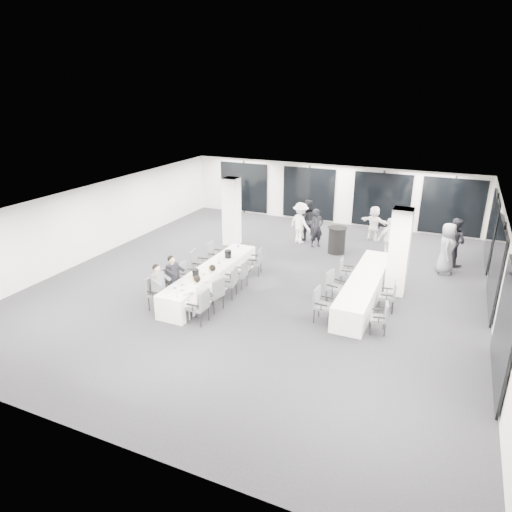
{
  "coord_description": "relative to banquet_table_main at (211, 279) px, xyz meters",
  "views": [
    {
      "loc": [
        5.56,
        -13.08,
        6.31
      ],
      "look_at": [
        -0.18,
        -0.2,
        1.01
      ],
      "focal_mm": 32.0,
      "sensor_mm": 36.0,
      "label": 1
    }
  ],
  "objects": [
    {
      "name": "room",
      "position": [
        2.22,
        2.3,
        1.01
      ],
      "size": [
        14.04,
        16.04,
        2.84
      ],
      "color": "black",
      "rests_on": "ground"
    },
    {
      "name": "column_left",
      "position": [
        -1.46,
        4.38,
        1.02
      ],
      "size": [
        0.6,
        0.6,
        2.8
      ],
      "primitive_type": "cube",
      "color": "white",
      "rests_on": "floor"
    },
    {
      "name": "column_right",
      "position": [
        5.54,
        2.18,
        1.02
      ],
      "size": [
        0.6,
        0.6,
        2.8
      ],
      "primitive_type": "cube",
      "color": "white",
      "rests_on": "floor"
    },
    {
      "name": "banquet_table_main",
      "position": [
        0.0,
        0.0,
        0.0
      ],
      "size": [
        0.9,
        5.0,
        0.75
      ],
      "primitive_type": "cube",
      "color": "white",
      "rests_on": "floor"
    },
    {
      "name": "banquet_table_side",
      "position": [
        4.72,
        1.31,
        0.0
      ],
      "size": [
        0.9,
        5.0,
        0.75
      ],
      "primitive_type": "cube",
      "color": "white",
      "rests_on": "floor"
    },
    {
      "name": "cocktail_table",
      "position": [
        2.85,
        5.07,
        0.16
      ],
      "size": [
        0.76,
        0.76,
        1.06
      ],
      "color": "black",
      "rests_on": "floor"
    },
    {
      "name": "chair_main_left_near",
      "position": [
        -0.84,
        -1.88,
        0.2
      ],
      "size": [
        0.53,
        0.59,
        1.01
      ],
      "rotation": [
        0.0,
        0.0,
        -1.54
      ],
      "color": "#494C50",
      "rests_on": "floor"
    },
    {
      "name": "chair_main_left_second",
      "position": [
        -0.84,
        -1.09,
        0.2
      ],
      "size": [
        0.58,
        0.62,
        1.01
      ],
      "rotation": [
        0.0,
        0.0,
        -1.73
      ],
      "color": "#494C50",
      "rests_on": "floor"
    },
    {
      "name": "chair_main_left_mid",
      "position": [
        -0.83,
        -0.22,
        0.12
      ],
      "size": [
        0.46,
        0.51,
        0.87
      ],
      "rotation": [
        0.0,
        0.0,
        -1.52
      ],
      "color": "#494C50",
      "rests_on": "floor"
    },
    {
      "name": "chair_main_left_fourth",
      "position": [
        -0.84,
        0.56,
        0.22
      ],
      "size": [
        0.62,
        0.65,
        1.03
      ],
      "rotation": [
        0.0,
        0.0,
        -1.37
      ],
      "color": "#494C50",
      "rests_on": "floor"
    },
    {
      "name": "chair_main_left_far",
      "position": [
        -0.83,
        1.68,
        0.18
      ],
      "size": [
        0.53,
        0.58,
        0.97
      ],
      "rotation": [
        0.0,
        0.0,
        -1.49
      ],
      "color": "#494C50",
      "rests_on": "floor"
    },
    {
      "name": "chair_main_right_near",
      "position": [
        0.84,
        -2.12,
        0.21
      ],
      "size": [
        0.52,
        0.59,
        1.02
      ],
      "rotation": [
        0.0,
        0.0,
        1.55
      ],
      "color": "#494C50",
      "rests_on": "floor"
    },
    {
      "name": "chair_main_right_second",
      "position": [
        0.84,
        -1.27,
        0.21
      ],
      "size": [
        0.61,
        0.65,
        1.03
      ],
      "rotation": [
        0.0,
        0.0,
        1.37
      ],
      "color": "#494C50",
      "rests_on": "floor"
    },
    {
      "name": "chair_main_right_mid",
      "position": [
        0.84,
        -0.28,
        0.19
      ],
      "size": [
        0.56,
        0.6,
        0.99
      ],
      "rotation": [
        0.0,
        0.0,
        1.7
      ],
      "color": "#494C50",
      "rests_on": "floor"
    },
    {
      "name": "chair_main_right_fourth",
      "position": [
        0.83,
        0.52,
        0.15
      ],
      "size": [
        0.48,
        0.53,
        0.91
      ],
      "rotation": [
        0.0,
        0.0,
        1.54
      ],
      "color": "#494C50",
      "rests_on": "floor"
    },
    {
      "name": "chair_main_right_far",
      "position": [
        0.83,
        1.75,
        0.17
      ],
      "size": [
        0.56,
        0.59,
        0.95
      ],
      "rotation": [
        0.0,
        0.0,
        1.74
      ],
      "color": "#494C50",
      "rests_on": "floor"
    },
    {
      "name": "chair_side_left_near",
      "position": [
        3.88,
        -0.62,
        0.19
      ],
      "size": [
        0.52,
        0.58,
        0.99
      ],
      "rotation": [
        0.0,
        0.0,
        -1.62
      ],
      "color": "#494C50",
      "rests_on": "floor"
    },
    {
      "name": "chair_side_left_mid",
      "position": [
        3.88,
        0.71,
        0.2
      ],
      "size": [
        0.6,
        0.63,
        1.0
      ],
      "rotation": [
        0.0,
        0.0,
        -1.78
      ],
      "color": "#494C50",
      "rests_on": "floor"
    },
    {
      "name": "chair_side_left_far",
      "position": [
        3.89,
        2.16,
        0.14
      ],
      "size": [
        0.49,
        0.54,
        0.9
      ],
      "rotation": [
        0.0,
        0.0,
        -1.49
      ],
      "color": "#494C50",
      "rests_on": "floor"
    },
    {
      "name": "chair_side_right_near",
      "position": [
        5.54,
        -0.61,
        0.13
      ],
      "size": [
        0.54,
        0.57,
        0.89
      ],
      "rotation": [
        0.0,
        0.0,
        1.8
      ],
      "color": "#494C50",
      "rests_on": "floor"
    },
    {
      "name": "chair_side_right_mid",
      "position": [
        5.55,
        0.8,
        0.16
      ],
      "size": [
        0.53,
        0.57,
        0.94
      ],
      "rotation": [
        0.0,
        0.0,
        1.7
      ],
      "color": "#494C50",
      "rests_on": "floor"
    },
    {
      "name": "chair_side_right_far",
      "position": [
        5.55,
        2.22,
        0.15
      ],
      "size": [
        0.5,
        0.55,
        0.93
      ],
      "rotation": [
        0.0,
        0.0,
        1.64
      ],
      "color": "#494C50",
      "rests_on": "floor"
    },
    {
      "name": "seated_guest_a",
      "position": [
        -0.67,
        -1.87,
        0.44
      ],
      "size": [
        0.5,
        0.38,
        1.44
      ],
      "rotation": [
        0.0,
        0.0,
        -1.57
      ],
      "color": "slate",
      "rests_on": "floor"
    },
    {
      "name": "seated_guest_b",
      "position": [
        -0.67,
        -1.11,
        0.44
      ],
      "size": [
        0.5,
        0.38,
        1.44
      ],
      "rotation": [
        0.0,
        0.0,
        -1.57
      ],
      "color": "black",
      "rests_on": "floor"
    },
    {
      "name": "seated_guest_c",
      "position": [
        0.67,
        -2.12,
        0.44
      ],
      "size": [
        0.5,
        0.38,
        1.44
      ],
      "rotation": [
        0.0,
        0.0,
        1.57
      ],
      "color": "white",
      "rests_on": "floor"
    },
    {
      "name": "seated_guest_d",
      "position": [
        0.67,
        -1.25,
        0.44
      ],
      "size": [
        0.5,
        0.38,
        1.44
      ],
      "rotation": [
        0.0,
        0.0,
        1.57
      ],
      "color": "white",
      "rests_on": "floor"
    },
    {
      "name": "standing_guest_a",
      "position": [
        1.88,
        5.47,
        0.53
      ],
      "size": [
        0.85,
        0.84,
        1.81
      ],
      "primitive_type": "imported",
      "rotation": [
        0.0,
        0.0,
        0.74
      ],
      "color": "black",
      "rests_on": "floor"
    },
    {
      "name": "standing_guest_b",
      "position": [
        1.23,
        6.17,
        0.63
      ],
      "size": [
        1.12,
        0.92,
        2.0
      ],
      "primitive_type": "imported",
      "rotation": [
        0.0,
        0.0,
        3.54
      ],
      "color": "black",
      "rests_on": "floor"
    },
    {
      "name": "standing_guest_c",
      "position": [
        1.11,
        5.69,
        0.61
      ],
      "size": [
        1.43,
        1.18,
        1.97
      ],
      "primitive_type": "imported",
      "rotation": [
        0.0,
        0.0,
        2.64
      ],
      "color": "white",
      "rests_on": "floor"
    },
    {
      "name": "standing_guest_d",
      "position": [
        4.83,
        5.28,
        0.54
      ],
      "size": [
        1.22,
        1.12,
        1.83
      ],
      "primitive_type": "imported",
      "rotation": [
        0.0,
        0.0,
        3.77
      ],
      "color": "white",
      "rests_on": "floor"
    },
    {
      "name": "standing_guest_e",
      "position": [
        6.89,
        4.61,
        0.67
      ],
      "size": [
        0.64,
        1.02,
        2.09
      ],
      "primitive_type": "imported",
      "rotation": [
        0.0,
        0.0,
        1.54
      ],
      "color": "slate",
      "rests_on": "floor"
    },
    {
      "name": "standing_guest_f",
      "position": [
        3.88,
        7.31,
        0.48
      ],
      "size": [
        1.67,
        1.06,
        1.7
      ],
      "primitive_type": "imported",
      "rotation": [
        0.0,
        0.0,
        2.82
      ],
      "color": "white",
      "rests_on": "floor"
    },
    {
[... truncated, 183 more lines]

